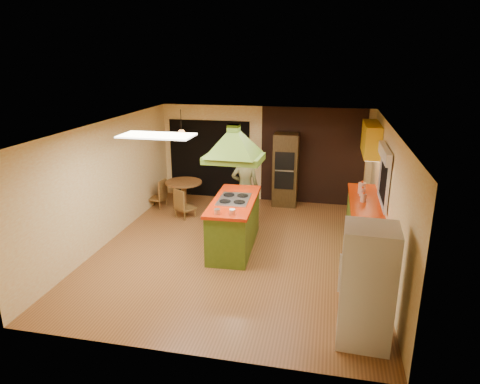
% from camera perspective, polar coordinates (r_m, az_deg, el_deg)
% --- Properties ---
extents(ground, '(6.50, 6.50, 0.00)m').
position_cam_1_polar(ground, '(8.69, -0.21, -7.67)').
color(ground, '#965E31').
rests_on(ground, ground).
extents(room_walls, '(5.50, 6.50, 6.50)m').
position_cam_1_polar(room_walls, '(8.24, -0.22, 0.22)').
color(room_walls, '#F8E7B2').
rests_on(room_walls, ground).
extents(ceiling_plane, '(6.50, 6.50, 0.00)m').
position_cam_1_polar(ceiling_plane, '(7.95, -0.23, 8.84)').
color(ceiling_plane, silver).
rests_on(ceiling_plane, room_walls).
extents(brick_panel, '(2.64, 0.03, 2.50)m').
position_cam_1_polar(brick_panel, '(11.19, 9.60, 4.67)').
color(brick_panel, '#381E14').
rests_on(brick_panel, ground).
extents(nook_opening, '(2.20, 0.03, 2.10)m').
position_cam_1_polar(nook_opening, '(11.67, -4.09, 4.40)').
color(nook_opening, black).
rests_on(nook_opening, ground).
extents(right_counter, '(0.62, 3.05, 0.92)m').
position_cam_1_polar(right_counter, '(8.93, 16.23, -4.46)').
color(right_counter, olive).
rests_on(right_counter, ground).
extents(upper_cabinets, '(0.34, 1.40, 0.70)m').
position_cam_1_polar(upper_cabinets, '(10.08, 17.08, 6.78)').
color(upper_cabinets, yellow).
rests_on(upper_cabinets, room_walls).
extents(window_right, '(0.12, 1.35, 1.06)m').
position_cam_1_polar(window_right, '(8.38, 18.76, 3.26)').
color(window_right, black).
rests_on(window_right, room_walls).
extents(fluor_panel, '(1.20, 0.60, 0.03)m').
position_cam_1_polar(fluor_panel, '(7.15, -11.03, 7.39)').
color(fluor_panel, white).
rests_on(fluor_panel, ceiling_plane).
extents(kitchen_island, '(0.91, 2.08, 1.03)m').
position_cam_1_polar(kitchen_island, '(8.61, -0.79, -4.18)').
color(kitchen_island, '#51701C').
rests_on(kitchen_island, ground).
extents(range_hood, '(1.12, 0.82, 0.80)m').
position_cam_1_polar(range_hood, '(8.13, -0.84, 7.23)').
color(range_hood, '#4B6C1B').
rests_on(range_hood, ceiling_plane).
extents(man, '(0.67, 0.49, 1.71)m').
position_cam_1_polar(man, '(9.78, 0.69, 0.62)').
color(man, brown).
rests_on(man, ground).
extents(refrigerator, '(0.72, 0.68, 1.68)m').
position_cam_1_polar(refrigerator, '(5.99, 16.57, -11.92)').
color(refrigerator, white).
rests_on(refrigerator, ground).
extents(wall_oven, '(0.63, 0.61, 1.87)m').
position_cam_1_polar(wall_oven, '(11.04, 6.09, 2.96)').
color(wall_oven, '#493417').
rests_on(wall_oven, ground).
extents(dining_table, '(0.92, 0.92, 0.70)m').
position_cam_1_polar(dining_table, '(10.96, -7.49, 0.35)').
color(dining_table, brown).
rests_on(dining_table, ground).
extents(chair_left, '(0.45, 0.45, 0.73)m').
position_cam_1_polar(chair_left, '(11.15, -11.03, -0.17)').
color(chair_left, brown).
rests_on(chair_left, ground).
extents(chair_near, '(0.54, 0.54, 0.72)m').
position_cam_1_polar(chair_near, '(10.34, -7.34, -1.44)').
color(chair_near, brown).
rests_on(chair_near, ground).
extents(pendant_lamp, '(0.39, 0.39, 0.20)m').
position_cam_1_polar(pendant_lamp, '(10.63, -7.80, 7.65)').
color(pendant_lamp, '#FF9E3F').
rests_on(pendant_lamp, ceiling_plane).
extents(canister_large, '(0.20, 0.20, 0.23)m').
position_cam_1_polar(canister_large, '(9.48, 15.94, 0.52)').
color(canister_large, beige).
rests_on(canister_large, right_counter).
extents(canister_medium, '(0.13, 0.13, 0.17)m').
position_cam_1_polar(canister_medium, '(9.30, 15.99, -0.01)').
color(canister_medium, beige).
rests_on(canister_medium, right_counter).
extents(canister_small, '(0.12, 0.12, 0.16)m').
position_cam_1_polar(canister_small, '(8.94, 16.13, -0.77)').
color(canister_small, beige).
rests_on(canister_small, right_counter).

